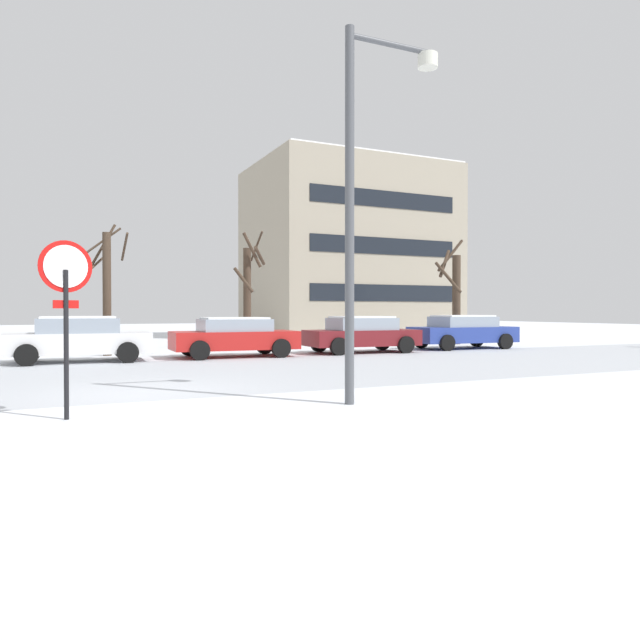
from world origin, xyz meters
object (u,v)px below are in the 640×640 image
at_px(parked_car_red, 234,336).
at_px(parked_car_maroon, 362,334).
at_px(street_lamp, 365,178).
at_px(parked_car_white, 78,338).
at_px(parked_car_blue, 463,331).
at_px(stop_sign, 66,294).

distance_m(parked_car_red, parked_car_maroon, 4.95).
bearing_deg(parked_car_maroon, street_lamp, -118.92).
bearing_deg(parked_car_white, parked_car_blue, 0.26).
height_order(stop_sign, parked_car_blue, stop_sign).
distance_m(stop_sign, street_lamp, 5.16).
bearing_deg(parked_car_red, street_lamp, -94.86).
bearing_deg(stop_sign, street_lamp, -5.76).
height_order(stop_sign, parked_car_white, stop_sign).
relative_size(parked_car_white, parked_car_blue, 0.97).
bearing_deg(parked_car_blue, street_lamp, -134.86).
bearing_deg(parked_car_blue, parked_car_white, -179.74).
distance_m(street_lamp, parked_car_maroon, 12.52).
xyz_separation_m(street_lamp, parked_car_white, (-4.04, 10.79, -3.14)).
relative_size(stop_sign, street_lamp, 0.41).
height_order(stop_sign, street_lamp, street_lamp).
relative_size(street_lamp, parked_car_blue, 1.43).
bearing_deg(parked_car_red, stop_sign, -118.91).
relative_size(street_lamp, parked_car_red, 1.49).
distance_m(stop_sign, parked_car_blue, 18.71).
bearing_deg(parked_car_red, parked_car_white, 178.59).
xyz_separation_m(parked_car_white, parked_car_blue, (14.85, 0.07, -0.01)).
bearing_deg(parked_car_blue, parked_car_red, -178.91).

